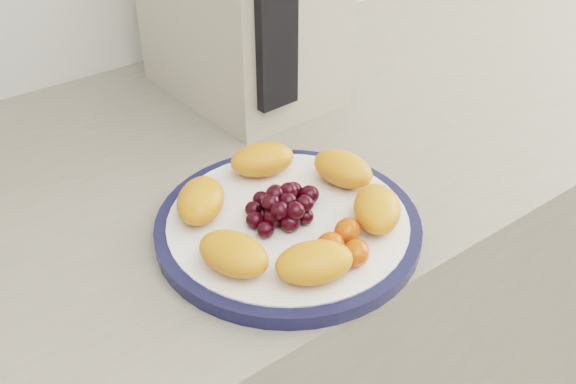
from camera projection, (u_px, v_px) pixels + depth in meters
plate_rim at (288, 226)px, 0.65m from camera, size 0.27×0.27×0.01m
plate_face at (288, 225)px, 0.65m from camera, size 0.25×0.25×0.02m
appliance_panel at (276, 13)px, 0.72m from camera, size 0.05×0.02×0.23m
fruit_plate at (291, 208)px, 0.64m from camera, size 0.23×0.23×0.03m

